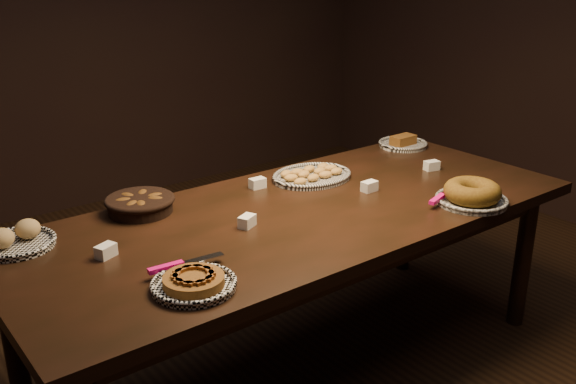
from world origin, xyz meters
TOP-DOWN VIEW (x-y plane):
  - ground at (0.00, 0.00)m, footprint 5.00×5.00m
  - buffet_table at (0.00, 0.00)m, footprint 2.40×1.00m
  - apple_tart_plate at (-0.67, -0.30)m, footprint 0.31×0.28m
  - madeleine_platter at (0.29, 0.27)m, footprint 0.39×0.32m
  - bundt_cake_plate at (0.62, -0.38)m, footprint 0.35×0.30m
  - croissant_basket at (-0.53, 0.38)m, footprint 0.31×0.31m
  - bread_roll_plate at (-1.02, 0.35)m, footprint 0.27×0.27m
  - loaf_plate at (1.02, 0.38)m, footprint 0.26×0.26m
  - tent_cards at (0.03, 0.08)m, footprint 1.71×0.39m

SIDE VIEW (x-z plane):
  - ground at x=0.00m, z-range 0.00..0.00m
  - buffet_table at x=0.00m, z-range 0.30..1.05m
  - madeleine_platter at x=0.29m, z-range 0.75..0.79m
  - loaf_plate at x=1.02m, z-range 0.74..0.80m
  - apple_tart_plate at x=-0.67m, z-range 0.74..0.80m
  - tent_cards at x=0.03m, z-range 0.75..0.79m
  - bread_roll_plate at x=-1.02m, z-range 0.73..0.82m
  - bundt_cake_plate at x=0.62m, z-range 0.74..0.84m
  - croissant_basket at x=-0.53m, z-range 0.76..0.83m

